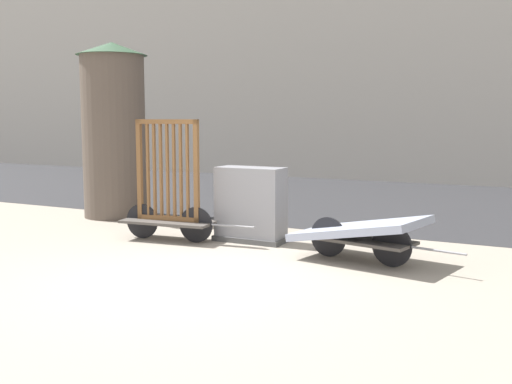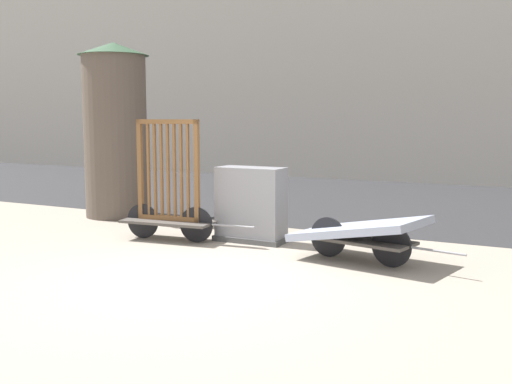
{
  "view_description": "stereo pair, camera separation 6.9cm",
  "coord_description": "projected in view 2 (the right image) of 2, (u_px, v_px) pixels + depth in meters",
  "views": [
    {
      "loc": [
        3.82,
        -5.79,
        1.88
      ],
      "look_at": [
        0.0,
        1.71,
        0.84
      ],
      "focal_mm": 42.0,
      "sensor_mm": 36.0,
      "label": 1
    },
    {
      "loc": [
        3.89,
        -5.76,
        1.88
      ],
      "look_at": [
        0.0,
        1.71,
        0.84
      ],
      "focal_mm": 42.0,
      "sensor_mm": 36.0,
      "label": 2
    }
  ],
  "objects": [
    {
      "name": "bike_cart_with_bedframe",
      "position": [
        169.0,
        199.0,
        9.2
      ],
      "size": [
        2.16,
        0.74,
        1.86
      ],
      "rotation": [
        0.0,
        0.0,
        0.11
      ],
      "color": "#4C4742",
      "rests_on": "ground_plane"
    },
    {
      "name": "utility_cabinet",
      "position": [
        251.0,
        207.0,
        9.14
      ],
      "size": [
        1.1,
        0.52,
        1.14
      ],
      "color": "#4C4C4C",
      "rests_on": "ground_plane"
    },
    {
      "name": "advertising_column",
      "position": [
        115.0,
        129.0,
        11.38
      ],
      "size": [
        1.33,
        1.33,
        3.29
      ],
      "color": "brown",
      "rests_on": "ground_plane"
    },
    {
      "name": "road_strip",
      "position": [
        374.0,
        200.0,
        13.81
      ],
      "size": [
        56.0,
        8.28,
        0.01
      ],
      "color": "#2D2D30",
      "rests_on": "ground_plane"
    },
    {
      "name": "ground_plane",
      "position": [
        190.0,
        278.0,
        7.08
      ],
      "size": [
        60.0,
        60.0,
        0.0
      ],
      "primitive_type": "plane",
      "color": "gray"
    },
    {
      "name": "bike_cart_with_mattress",
      "position": [
        359.0,
        232.0,
        7.84
      ],
      "size": [
        2.31,
        1.31,
        0.64
      ],
      "rotation": [
        0.0,
        0.0,
        -0.2
      ],
      "color": "#4C4742",
      "rests_on": "ground_plane"
    }
  ]
}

